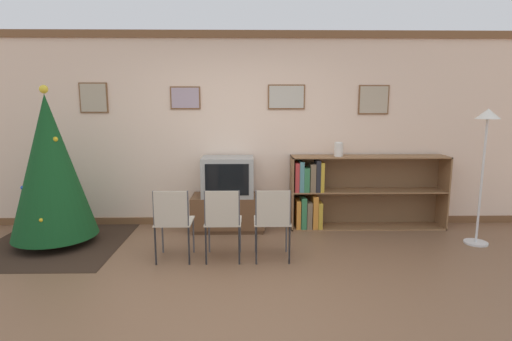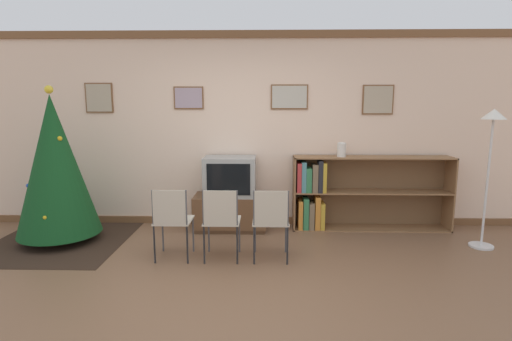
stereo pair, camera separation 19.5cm
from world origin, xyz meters
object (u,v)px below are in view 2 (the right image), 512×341
Objects in this scene: tv_console at (230,212)px; vase at (342,149)px; folding_chair_left at (172,219)px; folding_chair_right at (271,220)px; christmas_tree at (55,166)px; folding_chair_center at (221,220)px; standing_lamp at (491,142)px; bookshelf at (344,193)px; television at (230,176)px.

vase is at bearing 1.96° from tv_console.
folding_chair_left is 1.00× the size of folding_chair_right.
tv_console is at bearing 14.07° from christmas_tree.
folding_chair_left is at bearing 180.00° from folding_chair_center.
standing_lamp is (3.66, 0.50, 0.81)m from folding_chair_left.
standing_lamp reaches higher than tv_console.
christmas_tree is 1.75m from folding_chair_left.
tv_console is 1.20× the size of folding_chair_center.
tv_console is at bearing -176.96° from bookshelf.
folding_chair_center is (2.12, -0.60, -0.50)m from christmas_tree.
folding_chair_center reaches higher than tv_console.
christmas_tree reaches higher than folding_chair_left.
bookshelf is at bearing 155.56° from standing_lamp.
television reaches higher than tv_console.
bookshelf is at bearing 3.14° from television.
tv_console is 0.46× the size of bookshelf.
television and bookshelf have the same top height.
bookshelf is at bearing 49.79° from folding_chair_right.
standing_lamp is (1.61, -0.67, 0.17)m from vase.
television is 1.59m from bookshelf.
folding_chair_center is 1.98m from bookshelf.
folding_chair_right is at bearing -64.18° from television.
vase reaches higher than bookshelf.
bookshelf reaches higher than folding_chair_center.
folding_chair_right is at bearing 0.00° from folding_chair_left.
christmas_tree is at bearing -165.99° from television.
television is at bearing 168.76° from standing_lamp.
folding_chair_center is 2.02m from vase.
folding_chair_center is at bearing -90.00° from tv_console.
folding_chair_center is at bearing -142.07° from vase.
folding_chair_center is (0.00, -1.13, 0.23)m from tv_console.
bookshelf is (3.68, 0.61, -0.47)m from christmas_tree.
christmas_tree reaches higher than television.
christmas_tree is at bearing 164.29° from folding_chair_center.
folding_chair_left is 4.24× the size of vase.
christmas_tree is 2.19m from television.
standing_lamp is (1.55, -0.71, 0.78)m from bookshelf.
christmas_tree reaches higher than standing_lamp.
folding_chair_right is (0.54, 0.00, 0.00)m from folding_chair_center.
bookshelf is (2.11, 1.21, 0.03)m from folding_chair_left.
vase is at bearing 9.12° from christmas_tree.
standing_lamp is (3.12, 0.50, 0.81)m from folding_chair_center.
bookshelf is at bearing 9.46° from christmas_tree.
bookshelf is at bearing 37.68° from folding_chair_center.
vase is (1.51, 0.05, 0.87)m from tv_console.
folding_chair_center is 4.24× the size of vase.
folding_chair_center is at bearing 0.00° from folding_chair_left.
folding_chair_right is 2.75m from standing_lamp.
television is 1.16m from folding_chair_center.
television is at bearing -176.86° from bookshelf.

